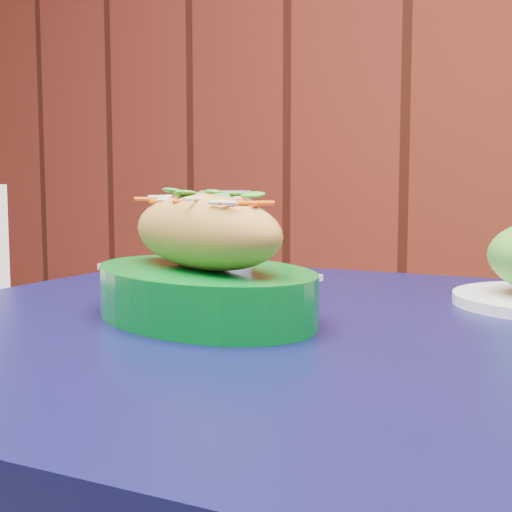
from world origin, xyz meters
The scene contains 3 objects.
cafe_table centered at (0.42, 1.65, 0.66)m, with size 0.91×0.91×0.75m.
banh_mi_basket centered at (0.36, 1.61, 0.80)m, with size 0.34×0.28×0.13m.
water_glass centered at (0.18, 1.89, 0.81)m, with size 0.08×0.08×0.12m, color silver.
Camera 1 is at (0.81, 1.06, 0.89)m, focal length 50.00 mm.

